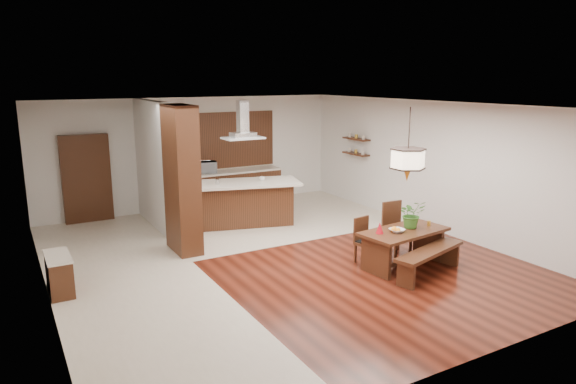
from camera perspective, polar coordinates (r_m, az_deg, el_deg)
room_shell at (r=9.54m, az=-1.57°, el=4.57°), size 9.00×9.04×2.92m
tile_hallway at (r=9.16m, az=-17.08°, el=-9.71°), size 2.50×9.00×0.01m
tile_kitchen at (r=12.70m, az=-1.85°, el=-2.88°), size 5.50×4.00×0.01m
soffit_band at (r=9.46m, az=-1.60°, el=9.51°), size 8.00×9.00×0.02m
partition_pier at (r=10.20m, az=-11.72°, el=1.35°), size 0.45×1.00×2.90m
partition_stub at (r=12.19m, az=-14.80°, el=3.00°), size 0.18×2.40×2.90m
hallway_console at (r=9.10m, az=-24.07°, el=-8.33°), size 0.37×0.88×0.63m
hallway_doorway at (r=13.07m, az=-21.48°, el=1.39°), size 1.10×0.20×2.10m
rear_counter at (r=13.98m, az=-6.03°, el=0.48°), size 2.60×0.62×0.95m
kitchen_window at (r=14.00m, az=-6.58°, el=5.78°), size 2.60×0.08×1.50m
shelf_lower at (r=13.88m, az=7.54°, el=4.24°), size 0.26×0.90×0.04m
shelf_upper at (r=13.83m, az=7.59°, el=5.87°), size 0.26×0.90×0.04m
dining_table at (r=9.63m, az=12.73°, el=-5.18°), size 1.74×1.03×0.69m
dining_bench at (r=9.36m, az=15.45°, el=-7.57°), size 1.75×0.82×0.48m
dining_chair_left at (r=9.68m, az=8.83°, el=-5.40°), size 0.44×0.44×0.86m
dining_chair_right at (r=10.24m, az=12.10°, el=-4.03°), size 0.47×0.47×1.03m
pendant_lantern at (r=9.25m, az=13.25°, el=5.13°), size 0.64×0.64×1.31m
foliage_plant at (r=9.68m, az=13.59°, el=-2.39°), size 0.57×0.53×0.52m
fruit_bowl at (r=9.40m, az=12.00°, el=-4.21°), size 0.28×0.28×0.06m
napkin_cone at (r=9.25m, az=10.16°, el=-3.93°), size 0.17×0.17×0.21m
gold_ornament at (r=9.95m, az=15.39°, el=-3.36°), size 0.07×0.07×0.09m
kitchen_island at (r=12.04m, az=-4.87°, el=-1.20°), size 2.71×1.72×1.04m
range_hood at (r=11.74m, az=-5.06°, el=8.01°), size 0.90×0.55×0.87m
island_cup at (r=11.99m, az=-2.90°, el=1.48°), size 0.13×0.13×0.10m
microwave at (r=13.59m, az=-9.11°, el=2.73°), size 0.63×0.50×0.30m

